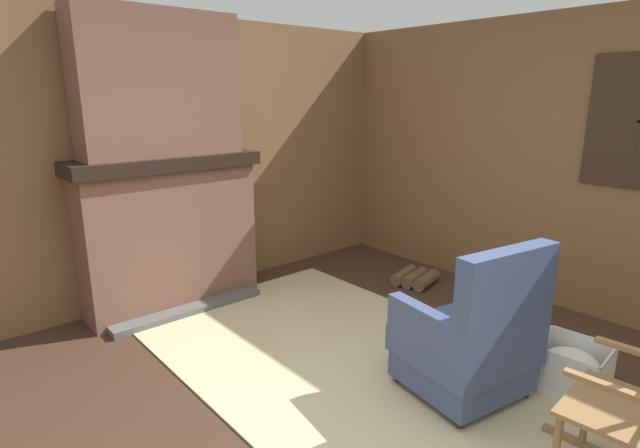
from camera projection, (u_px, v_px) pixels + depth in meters
ground_plane at (363, 435)px, 2.76m from camera, size 14.00×14.00×0.00m
wood_panel_wall_left at (153, 163)px, 4.35m from camera, size 0.06×5.73×2.49m
wood_panel_wall_back at (590, 166)px, 4.07m from camera, size 5.73×0.09×2.49m
fireplace_hearth at (171, 233)px, 4.32m from camera, size 0.62×1.58×1.33m
chimney_breast at (158, 85)px, 4.01m from camera, size 0.36×1.30×1.14m
area_rug at (364, 368)px, 3.42m from camera, size 3.55×2.03×0.01m
armchair at (470, 342)px, 3.05m from camera, size 0.77×0.80×1.01m
rocking_chair at (634, 417)px, 2.24m from camera, size 0.83×0.53×1.25m
firewood_stack at (415, 278)px, 4.95m from camera, size 0.45×0.47×0.12m
laundry_basket at (571, 366)px, 3.17m from camera, size 0.45×0.42×0.30m
oil_lamp_vase at (102, 146)px, 3.86m from camera, size 0.11×0.11×0.30m
storage_case at (203, 145)px, 4.41m from camera, size 0.14×0.24×0.12m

